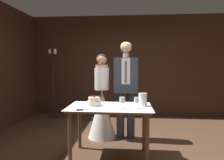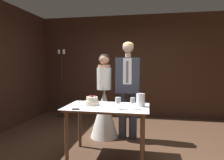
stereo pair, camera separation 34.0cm
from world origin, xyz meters
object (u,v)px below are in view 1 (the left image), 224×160
(cake_table, at_px, (110,113))
(candle_stand, at_px, (53,86))
(wine_glass_middle, at_px, (122,101))
(bride, at_px, (102,107))
(groom, at_px, (126,85))
(tiered_cake, at_px, (94,102))
(wine_glass_near, at_px, (136,101))
(cake_knife, at_px, (86,110))
(hurricane_candle, at_px, (143,100))

(cake_table, distance_m, candle_stand, 2.74)
(wine_glass_middle, bearing_deg, bride, 113.46)
(wine_glass_middle, distance_m, groom, 0.98)
(tiered_cake, distance_m, wine_glass_near, 0.67)
(tiered_cake, distance_m, cake_knife, 0.34)
(bride, bearing_deg, groom, -0.07)
(cake_knife, distance_m, hurricane_candle, 0.88)
(cake_knife, bearing_deg, cake_table, 25.85)
(cake_knife, distance_m, wine_glass_near, 0.72)
(cake_table, bearing_deg, candle_stand, 128.57)
(groom, bearing_deg, wine_glass_near, -79.88)
(wine_glass_middle, distance_m, bride, 1.11)
(tiered_cake, relative_size, groom, 0.12)
(wine_glass_near, distance_m, candle_stand, 3.08)
(tiered_cake, relative_size, wine_glass_middle, 1.31)
(hurricane_candle, relative_size, groom, 0.11)
(tiered_cake, relative_size, hurricane_candle, 1.12)
(cake_table, bearing_deg, wine_glass_near, -16.07)
(wine_glass_near, relative_size, groom, 0.09)
(tiered_cake, relative_size, wine_glass_near, 1.34)
(cake_table, bearing_deg, hurricane_candle, 9.25)
(wine_glass_middle, bearing_deg, cake_knife, -164.81)
(cake_table, height_order, wine_glass_near, wine_glass_near)
(wine_glass_near, height_order, bride, bride)
(candle_stand, bearing_deg, wine_glass_middle, -50.36)
(wine_glass_middle, distance_m, hurricane_candle, 0.39)
(cake_knife, height_order, hurricane_candle, hurricane_candle)
(tiered_cake, bearing_deg, wine_glass_near, -14.05)
(cake_knife, xyz_separation_m, candle_stand, (-1.41, 2.42, 0.05))
(wine_glass_near, bearing_deg, hurricane_candle, 62.18)
(cake_table, distance_m, bride, 0.86)
(tiered_cake, relative_size, bride, 0.14)
(bride, bearing_deg, wine_glass_near, -56.17)
(wine_glass_middle, xyz_separation_m, candle_stand, (-1.90, 2.29, -0.06))
(cake_table, relative_size, bride, 0.78)
(hurricane_candle, relative_size, bride, 0.12)
(hurricane_candle, height_order, candle_stand, candle_stand)
(wine_glass_near, bearing_deg, tiered_cake, 165.95)
(wine_glass_near, height_order, wine_glass_middle, wine_glass_middle)
(cake_table, xyz_separation_m, wine_glass_middle, (0.19, -0.15, 0.22))
(tiered_cake, relative_size, cake_knife, 0.50)
(groom, bearing_deg, cake_knife, -115.57)
(cake_table, relative_size, groom, 0.68)
(cake_table, height_order, wine_glass_middle, wine_glass_middle)
(wine_glass_near, bearing_deg, candle_stand, 133.02)
(wine_glass_near, height_order, groom, groom)
(groom, xyz_separation_m, candle_stand, (-1.94, 1.32, -0.20))
(tiered_cake, xyz_separation_m, bride, (0.02, 0.77, -0.25))
(cake_table, distance_m, groom, 0.92)
(wine_glass_middle, height_order, candle_stand, candle_stand)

